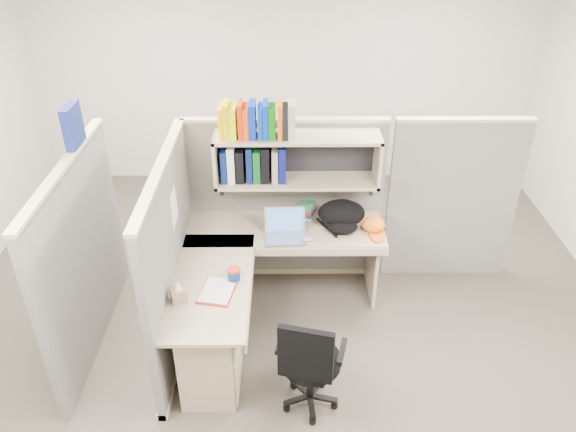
{
  "coord_description": "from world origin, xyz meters",
  "views": [
    {
      "loc": [
        0.0,
        -3.61,
        3.41
      ],
      "look_at": [
        0.02,
        0.25,
        1.05
      ],
      "focal_mm": 35.0,
      "sensor_mm": 36.0,
      "label": 1
    }
  ],
  "objects_px": {
    "desk": "(234,318)",
    "backpack": "(342,217)",
    "snack_canister": "(234,274)",
    "task_chair": "(309,377)",
    "laptop": "(285,227)"
  },
  "relations": [
    {
      "from": "desk",
      "to": "backpack",
      "type": "bearing_deg",
      "value": 43.21
    },
    {
      "from": "desk",
      "to": "backpack",
      "type": "xyz_separation_m",
      "value": [
        0.9,
        0.85,
        0.41
      ]
    },
    {
      "from": "laptop",
      "to": "task_chair",
      "type": "xyz_separation_m",
      "value": [
        0.17,
        -1.17,
        -0.53
      ]
    },
    {
      "from": "backpack",
      "to": "laptop",
      "type": "bearing_deg",
      "value": -171.59
    },
    {
      "from": "desk",
      "to": "backpack",
      "type": "relative_size",
      "value": 4.22
    },
    {
      "from": "desk",
      "to": "task_chair",
      "type": "bearing_deg",
      "value": -40.26
    },
    {
      "from": "desk",
      "to": "snack_canister",
      "type": "height_order",
      "value": "snack_canister"
    },
    {
      "from": "backpack",
      "to": "snack_canister",
      "type": "height_order",
      "value": "backpack"
    },
    {
      "from": "snack_canister",
      "to": "task_chair",
      "type": "bearing_deg",
      "value": -47.1
    },
    {
      "from": "laptop",
      "to": "snack_canister",
      "type": "bearing_deg",
      "value": -127.15
    },
    {
      "from": "backpack",
      "to": "task_chair",
      "type": "relative_size",
      "value": 0.45
    },
    {
      "from": "task_chair",
      "to": "laptop",
      "type": "bearing_deg",
      "value": 98.46
    },
    {
      "from": "desk",
      "to": "task_chair",
      "type": "height_order",
      "value": "task_chair"
    },
    {
      "from": "desk",
      "to": "task_chair",
      "type": "relative_size",
      "value": 1.91
    },
    {
      "from": "desk",
      "to": "laptop",
      "type": "relative_size",
      "value": 5.03
    }
  ]
}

